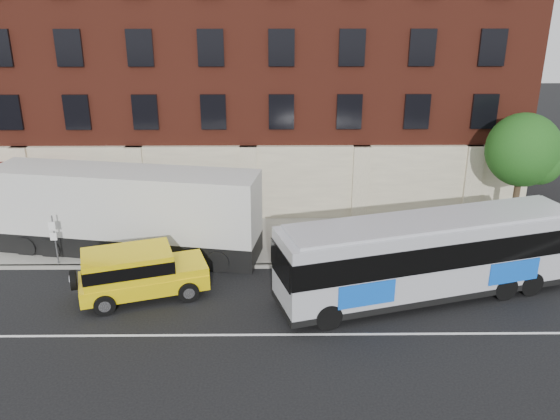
{
  "coord_description": "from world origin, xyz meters",
  "views": [
    {
      "loc": [
        1.37,
        -17.75,
        11.95
      ],
      "look_at": [
        1.61,
        5.5,
        3.0
      ],
      "focal_mm": 37.23,
      "sensor_mm": 36.0,
      "label": 1
    }
  ],
  "objects_px": {
    "yellow_suv": "(137,271)",
    "shipping_container": "(127,213)",
    "street_tree": "(524,153)",
    "sign_pole": "(54,238)",
    "city_bus": "(430,254)"
  },
  "relations": [
    {
      "from": "yellow_suv",
      "to": "city_bus",
      "type": "bearing_deg",
      "value": -0.21
    },
    {
      "from": "street_tree",
      "to": "yellow_suv",
      "type": "distance_m",
      "value": 19.07
    },
    {
      "from": "shipping_container",
      "to": "sign_pole",
      "type": "bearing_deg",
      "value": -153.88
    },
    {
      "from": "city_bus",
      "to": "shipping_container",
      "type": "xyz_separation_m",
      "value": [
        -13.17,
        4.25,
        0.15
      ]
    },
    {
      "from": "shipping_container",
      "to": "street_tree",
      "type": "bearing_deg",
      "value": 5.64
    },
    {
      "from": "sign_pole",
      "to": "street_tree",
      "type": "xyz_separation_m",
      "value": [
        22.04,
        3.34,
        2.96
      ]
    },
    {
      "from": "sign_pole",
      "to": "yellow_suv",
      "type": "relative_size",
      "value": 0.45
    },
    {
      "from": "city_bus",
      "to": "street_tree",
      "type": "bearing_deg",
      "value": 46.07
    },
    {
      "from": "city_bus",
      "to": "sign_pole",
      "type": "bearing_deg",
      "value": 170.17
    },
    {
      "from": "yellow_suv",
      "to": "street_tree",
      "type": "bearing_deg",
      "value": 18.91
    },
    {
      "from": "street_tree",
      "to": "sign_pole",
      "type": "bearing_deg",
      "value": -171.39
    },
    {
      "from": "city_bus",
      "to": "shipping_container",
      "type": "distance_m",
      "value": 13.84
    },
    {
      "from": "sign_pole",
      "to": "shipping_container",
      "type": "relative_size",
      "value": 0.2
    },
    {
      "from": "yellow_suv",
      "to": "shipping_container",
      "type": "bearing_deg",
      "value": 107.14
    },
    {
      "from": "city_bus",
      "to": "shipping_container",
      "type": "bearing_deg",
      "value": 162.12
    }
  ]
}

